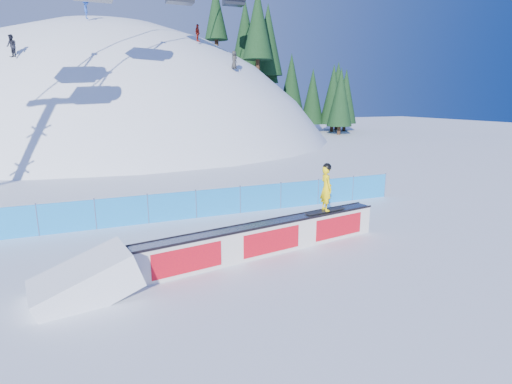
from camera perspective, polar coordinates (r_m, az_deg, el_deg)
name	(u,v)px	position (r m, az deg, el deg)	size (l,w,h in m)	color
ground	(201,259)	(13.01, -7.93, -9.52)	(160.00, 160.00, 0.00)	white
snow_hill	(127,271)	(58.45, -17.97, -10.63)	(64.00, 64.00, 64.00)	white
treeline	(299,70)	(58.89, 6.13, 16.91)	(24.13, 10.68, 18.86)	#311E13
safety_fence	(173,207)	(16.99, -11.83, -2.06)	(22.05, 0.05, 1.30)	#1580D8
rail_box	(267,238)	(13.19, 1.61, -6.59)	(8.93, 2.10, 1.07)	silver
snow_ramp	(87,296)	(11.56, -22.97, -13.53)	(2.50, 1.66, 0.94)	white
snowboarder	(326,188)	(14.27, 10.00, 0.59)	(1.69, 0.62, 1.74)	black
distant_skiers	(128,33)	(41.04, -17.86, 20.76)	(19.11, 8.25, 6.36)	black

